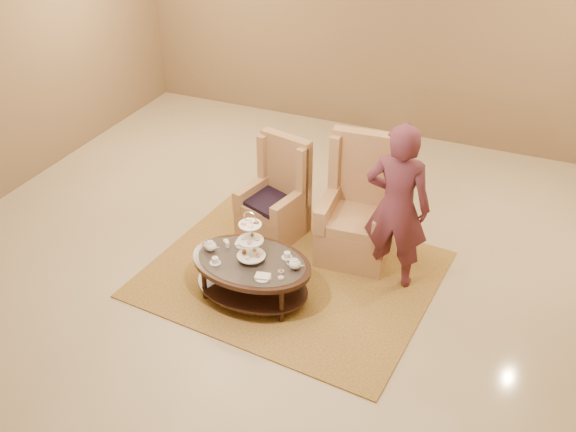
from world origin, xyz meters
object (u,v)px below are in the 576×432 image
at_px(tea_table, 252,267).
at_px(armchair_right, 358,216).
at_px(armchair_left, 277,203).
at_px(person, 397,207).

bearing_deg(tea_table, armchair_right, 59.53).
bearing_deg(armchair_left, tea_table, -64.82).
relative_size(armchair_left, person, 0.65).
bearing_deg(person, armchair_right, -37.77).
distance_m(armchair_right, person, 0.76).
distance_m(tea_table, armchair_right, 1.39).
bearing_deg(armchair_right, tea_table, -125.55).
xyz_separation_m(tea_table, armchair_left, (-0.25, 1.18, 0.02)).
distance_m(tea_table, armchair_left, 1.21).
relative_size(tea_table, person, 0.69).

